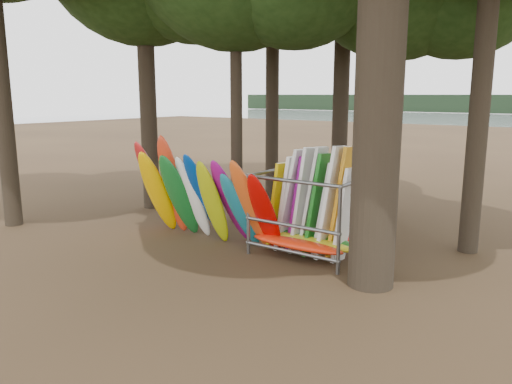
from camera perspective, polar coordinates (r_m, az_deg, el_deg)
The scene contains 3 objects.
ground at distance 13.19m, azimuth -5.27°, elevation -6.80°, with size 120.00×120.00×0.00m, color #47331E.
kayak_row at distance 13.79m, azimuth -6.36°, elevation -0.67°, with size 4.83×2.02×3.07m.
storage_rack at distance 12.66m, azimuth 5.90°, elevation -2.91°, with size 3.22×1.52×2.86m.
Camera 1 is at (8.32, -9.40, 4.04)m, focal length 35.00 mm.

